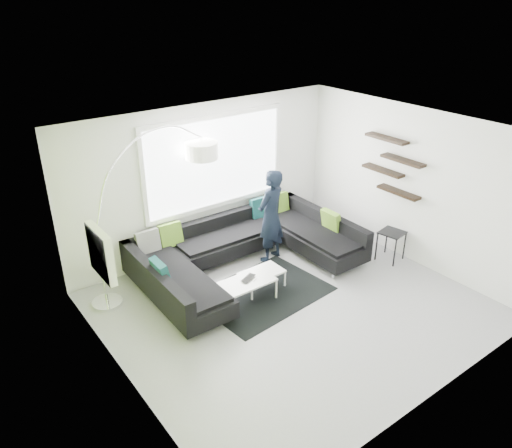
{
  "coord_description": "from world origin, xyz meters",
  "views": [
    {
      "loc": [
        -4.4,
        -4.92,
        4.64
      ],
      "look_at": [
        -0.04,
        0.9,
        1.12
      ],
      "focal_mm": 35.0,
      "sensor_mm": 36.0,
      "label": 1
    }
  ],
  "objects_px": {
    "sectional_sofa": "(249,254)",
    "laptop": "(251,279)",
    "side_table": "(391,246)",
    "arc_lamp": "(96,231)",
    "person": "(271,216)",
    "coffee_table": "(254,285)"
  },
  "relations": [
    {
      "from": "coffee_table",
      "to": "side_table",
      "type": "relative_size",
      "value": 2.03
    },
    {
      "from": "person",
      "to": "side_table",
      "type": "bearing_deg",
      "value": 126.09
    },
    {
      "from": "person",
      "to": "arc_lamp",
      "type": "bearing_deg",
      "value": -24.14
    },
    {
      "from": "coffee_table",
      "to": "person",
      "type": "xyz_separation_m",
      "value": [
        0.95,
        0.78,
        0.68
      ]
    },
    {
      "from": "sectional_sofa",
      "to": "arc_lamp",
      "type": "height_order",
      "value": "arc_lamp"
    },
    {
      "from": "arc_lamp",
      "to": "laptop",
      "type": "distance_m",
      "value": 2.48
    },
    {
      "from": "side_table",
      "to": "laptop",
      "type": "relative_size",
      "value": 1.59
    },
    {
      "from": "laptop",
      "to": "person",
      "type": "bearing_deg",
      "value": 14.86
    },
    {
      "from": "arc_lamp",
      "to": "side_table",
      "type": "bearing_deg",
      "value": -27.31
    },
    {
      "from": "coffee_table",
      "to": "person",
      "type": "height_order",
      "value": "person"
    },
    {
      "from": "person",
      "to": "laptop",
      "type": "bearing_deg",
      "value": 22.13
    },
    {
      "from": "person",
      "to": "laptop",
      "type": "distance_m",
      "value": 1.47
    },
    {
      "from": "sectional_sofa",
      "to": "coffee_table",
      "type": "bearing_deg",
      "value": -118.21
    },
    {
      "from": "laptop",
      "to": "coffee_table",
      "type": "bearing_deg",
      "value": 7.73
    },
    {
      "from": "side_table",
      "to": "laptop",
      "type": "distance_m",
      "value": 2.88
    },
    {
      "from": "coffee_table",
      "to": "arc_lamp",
      "type": "relative_size",
      "value": 0.44
    },
    {
      "from": "side_table",
      "to": "person",
      "type": "xyz_separation_m",
      "value": [
        -1.75,
        1.35,
        0.59
      ]
    },
    {
      "from": "coffee_table",
      "to": "arc_lamp",
      "type": "bearing_deg",
      "value": 149.82
    },
    {
      "from": "sectional_sofa",
      "to": "side_table",
      "type": "height_order",
      "value": "sectional_sofa"
    },
    {
      "from": "arc_lamp",
      "to": "side_table",
      "type": "xyz_separation_m",
      "value": [
        4.76,
        -1.76,
        -1.03
      ]
    },
    {
      "from": "sectional_sofa",
      "to": "laptop",
      "type": "height_order",
      "value": "sectional_sofa"
    },
    {
      "from": "side_table",
      "to": "sectional_sofa",
      "type": "bearing_deg",
      "value": 152.68
    }
  ]
}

